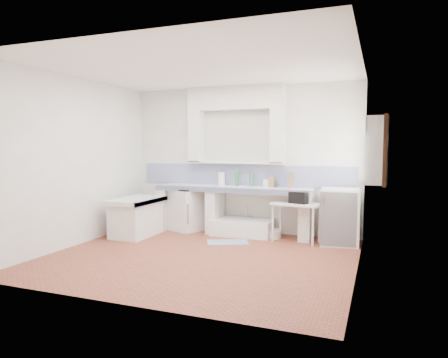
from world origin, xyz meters
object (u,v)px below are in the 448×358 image
(sink, at_px, (242,228))
(side_table, at_px, (296,222))
(stove, at_px, (187,210))
(fridge, at_px, (340,217))

(sink, relative_size, side_table, 1.37)
(stove, xyz_separation_m, fridge, (2.93, -0.11, 0.07))
(side_table, distance_m, fridge, 0.74)
(side_table, height_order, fridge, fridge)
(side_table, relative_size, fridge, 0.86)
(sink, height_order, side_table, side_table)
(stove, relative_size, sink, 0.72)
(stove, distance_m, fridge, 2.93)
(stove, distance_m, sink, 1.19)
(sink, distance_m, side_table, 1.08)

